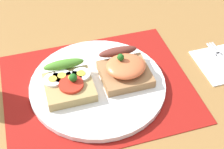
{
  "coord_description": "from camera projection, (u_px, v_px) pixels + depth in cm",
  "views": [
    {
      "loc": [
        -10.58,
        -45.63,
        49.25
      ],
      "look_at": [
        3.0,
        0.0,
        2.92
      ],
      "focal_mm": 53.82,
      "sensor_mm": 36.0,
      "label": 1
    }
  ],
  "objects": [
    {
      "name": "ground_plane",
      "position": [
        98.0,
        93.0,
        0.69
      ],
      "size": [
        120.0,
        90.0,
        3.2
      ],
      "primitive_type": "cube",
      "color": "olive"
    },
    {
      "name": "placemat",
      "position": [
        98.0,
        87.0,
        0.68
      ],
      "size": [
        37.24,
        30.17,
        0.3
      ],
      "primitive_type": "cube",
      "color": "maroon",
      "rests_on": "ground_plane"
    },
    {
      "name": "plate",
      "position": [
        98.0,
        85.0,
        0.67
      ],
      "size": [
        27.15,
        27.15,
        1.12
      ],
      "primitive_type": "cylinder",
      "color": "white",
      "rests_on": "placemat"
    },
    {
      "name": "sandwich_egg_tomato",
      "position": [
        68.0,
        82.0,
        0.65
      ],
      "size": [
        9.25,
        10.14,
        4.11
      ],
      "color": "tan",
      "rests_on": "plate"
    },
    {
      "name": "sandwich_salmon",
      "position": [
        125.0,
        68.0,
        0.67
      ],
      "size": [
        9.68,
        10.43,
        5.62
      ],
      "color": "#9A6F45",
      "rests_on": "plate"
    },
    {
      "name": "napkin",
      "position": [
        224.0,
        63.0,
        0.73
      ],
      "size": [
        11.51,
        11.31,
        0.6
      ],
      "primitive_type": "cube",
      "color": "white",
      "rests_on": "ground_plane"
    },
    {
      "name": "fork",
      "position": [
        223.0,
        60.0,
        0.73
      ],
      "size": [
        1.62,
        13.4,
        0.32
      ],
      "color": "#B7B7BC",
      "rests_on": "napkin"
    }
  ]
}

